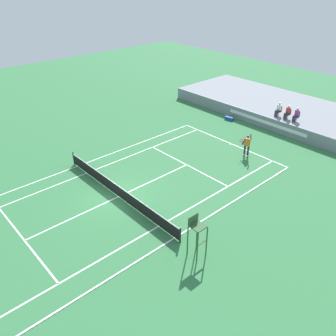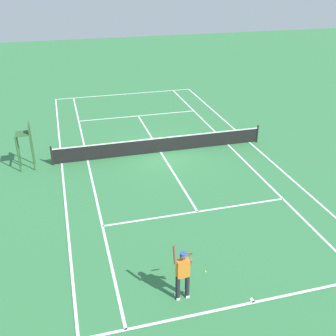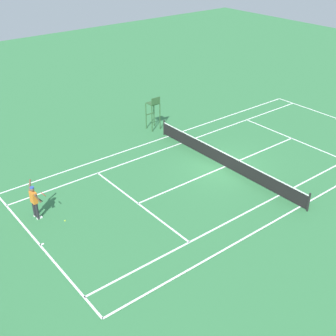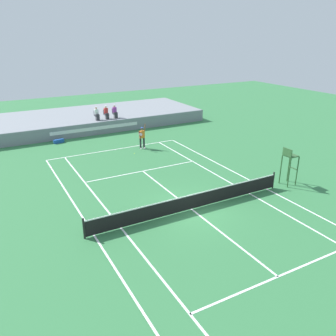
{
  "view_description": "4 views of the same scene",
  "coord_description": "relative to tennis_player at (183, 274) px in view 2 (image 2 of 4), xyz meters",
  "views": [
    {
      "loc": [
        16.25,
        -10.21,
        13.26
      ],
      "look_at": [
        0.64,
        3.88,
        1.0
      ],
      "focal_mm": 36.82,
      "sensor_mm": 36.0,
      "label": 1
    },
    {
      "loc": [
        5.19,
        20.55,
        9.7
      ],
      "look_at": [
        0.64,
        3.88,
        1.0
      ],
      "focal_mm": 43.94,
      "sensor_mm": 36.0,
      "label": 2
    },
    {
      "loc": [
        -16.16,
        17.27,
        13.01
      ],
      "look_at": [
        0.64,
        3.88,
        1.0
      ],
      "focal_mm": 47.46,
      "sensor_mm": 36.0,
      "label": 3
    },
    {
      "loc": [
        -9.21,
        -14.18,
        9.04
      ],
      "look_at": [
        0.64,
        3.88,
        1.0
      ],
      "focal_mm": 37.14,
      "sensor_mm": 36.0,
      "label": 4
    }
  ],
  "objects": [
    {
      "name": "ground_plane",
      "position": [
        -2.12,
        -11.06,
        -0.99
      ],
      "size": [
        80.0,
        80.0,
        0.0
      ],
      "primitive_type": "plane",
      "color": "#337542"
    },
    {
      "name": "net",
      "position": [
        -2.12,
        -11.06,
        -0.47
      ],
      "size": [
        11.98,
        0.1,
        1.07
      ],
      "color": "black",
      "rests_on": "ground"
    },
    {
      "name": "tennis_player",
      "position": [
        0.0,
        0.0,
        0.0
      ],
      "size": [
        0.76,
        0.65,
        2.08
      ],
      "color": "#232328",
      "rests_on": "ground"
    },
    {
      "name": "tennis_ball",
      "position": [
        -1.13,
        -0.94,
        -0.96
      ],
      "size": [
        0.07,
        0.07,
        0.07
      ],
      "primitive_type": "sphere",
      "color": "#D1E533",
      "rests_on": "ground"
    },
    {
      "name": "umpire_chair",
      "position": [
        5.01,
        -11.06,
        0.56
      ],
      "size": [
        0.77,
        0.77,
        2.44
      ],
      "color": "#2D562D",
      "rests_on": "ground"
    },
    {
      "name": "court",
      "position": [
        -2.12,
        -11.06,
        -0.98
      ],
      "size": [
        11.08,
        23.88,
        0.03
      ],
      "color": "#337542",
      "rests_on": "ground"
    }
  ]
}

